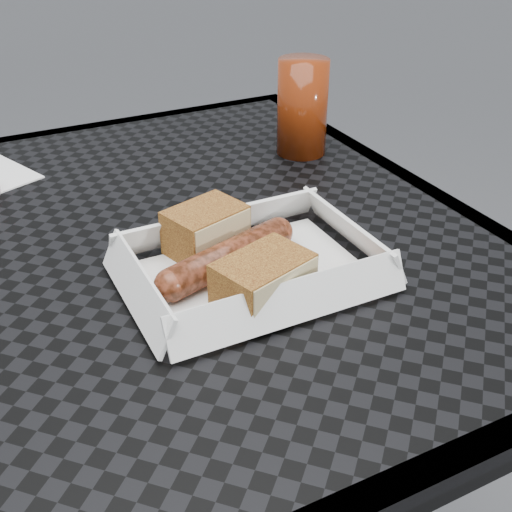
# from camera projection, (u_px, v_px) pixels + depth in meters

# --- Properties ---
(patio_table) EXTENTS (0.80, 0.80, 0.74)m
(patio_table) POSITION_uv_depth(u_px,v_px,m) (134.00, 301.00, 0.74)
(patio_table) COLOR black
(patio_table) RESTS_ON ground
(food_tray) EXTENTS (0.22, 0.15, 0.00)m
(food_tray) POSITION_uv_depth(u_px,v_px,m) (252.00, 275.00, 0.64)
(food_tray) COLOR white
(food_tray) RESTS_ON patio_table
(bratwurst) EXTENTS (0.17, 0.08, 0.03)m
(bratwurst) POSITION_uv_depth(u_px,v_px,m) (228.00, 257.00, 0.64)
(bratwurst) COLOR brown
(bratwurst) RESTS_ON food_tray
(bread_near) EXTENTS (0.09, 0.08, 0.05)m
(bread_near) POSITION_uv_depth(u_px,v_px,m) (206.00, 230.00, 0.67)
(bread_near) COLOR olive
(bread_near) RESTS_ON food_tray
(bread_far) EXTENTS (0.10, 0.08, 0.04)m
(bread_far) POSITION_uv_depth(u_px,v_px,m) (263.00, 280.00, 0.59)
(bread_far) COLOR olive
(bread_far) RESTS_ON food_tray
(veg_garnish) EXTENTS (0.03, 0.03, 0.00)m
(veg_garnish) POSITION_uv_depth(u_px,v_px,m) (344.00, 280.00, 0.63)
(veg_garnish) COLOR red
(veg_garnish) RESTS_ON food_tray
(drink_glass) EXTENTS (0.07, 0.07, 0.13)m
(drink_glass) POSITION_uv_depth(u_px,v_px,m) (302.00, 107.00, 0.89)
(drink_glass) COLOR #621F08
(drink_glass) RESTS_ON patio_table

